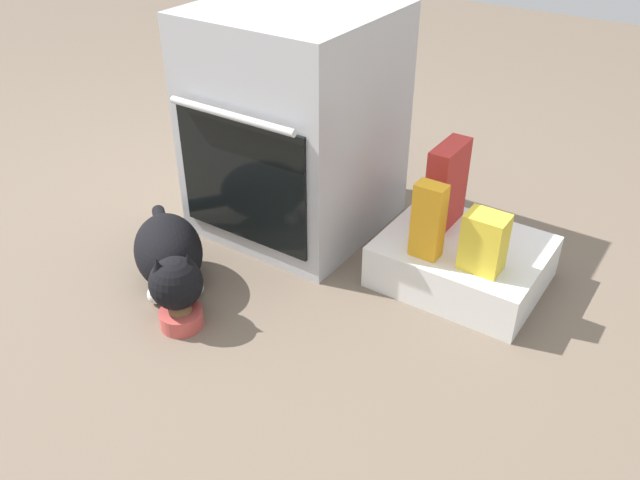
{
  "coord_description": "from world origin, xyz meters",
  "views": [
    {
      "loc": [
        1.28,
        -1.28,
        1.27
      ],
      "look_at": [
        0.39,
        0.03,
        0.25
      ],
      "focal_mm": 36.9,
      "sensor_mm": 36.0,
      "label": 1
    }
  ],
  "objects_px": {
    "juice_carton": "(428,221)",
    "cat": "(170,257)",
    "food_bowl": "(181,316)",
    "cereal_box": "(446,186)",
    "oven": "(295,123)",
    "snack_bag": "(484,242)",
    "pantry_cabinet": "(462,262)"
  },
  "relations": [
    {
      "from": "juice_carton",
      "to": "cat",
      "type": "bearing_deg",
      "value": -147.37
    },
    {
      "from": "food_bowl",
      "to": "cereal_box",
      "type": "xyz_separation_m",
      "value": [
        0.48,
        0.74,
        0.25
      ]
    },
    {
      "from": "juice_carton",
      "to": "oven",
      "type": "bearing_deg",
      "value": 166.11
    },
    {
      "from": "cat",
      "to": "juice_carton",
      "type": "bearing_deg",
      "value": 70.92
    },
    {
      "from": "cereal_box",
      "to": "snack_bag",
      "type": "relative_size",
      "value": 1.56
    },
    {
      "from": "cereal_box",
      "to": "juice_carton",
      "type": "distance_m",
      "value": 0.2
    },
    {
      "from": "oven",
      "to": "food_bowl",
      "type": "bearing_deg",
      "value": -84.11
    },
    {
      "from": "snack_bag",
      "to": "oven",
      "type": "bearing_deg",
      "value": 171.17
    },
    {
      "from": "cereal_box",
      "to": "snack_bag",
      "type": "height_order",
      "value": "cereal_box"
    },
    {
      "from": "snack_bag",
      "to": "juice_carton",
      "type": "xyz_separation_m",
      "value": [
        -0.17,
        -0.03,
        0.03
      ]
    },
    {
      "from": "food_bowl",
      "to": "cereal_box",
      "type": "height_order",
      "value": "cereal_box"
    },
    {
      "from": "snack_bag",
      "to": "juice_carton",
      "type": "height_order",
      "value": "juice_carton"
    },
    {
      "from": "pantry_cabinet",
      "to": "cat",
      "type": "height_order",
      "value": "cat"
    },
    {
      "from": "snack_bag",
      "to": "juice_carton",
      "type": "bearing_deg",
      "value": -170.44
    },
    {
      "from": "pantry_cabinet",
      "to": "oven",
      "type": "bearing_deg",
      "value": 178.68
    },
    {
      "from": "oven",
      "to": "juice_carton",
      "type": "height_order",
      "value": "oven"
    },
    {
      "from": "pantry_cabinet",
      "to": "snack_bag",
      "type": "distance_m",
      "value": 0.21
    },
    {
      "from": "cat",
      "to": "juice_carton",
      "type": "distance_m",
      "value": 0.8
    },
    {
      "from": "cereal_box",
      "to": "snack_bag",
      "type": "bearing_deg",
      "value": -39.87
    },
    {
      "from": "oven",
      "to": "snack_bag",
      "type": "distance_m",
      "value": 0.78
    },
    {
      "from": "oven",
      "to": "pantry_cabinet",
      "type": "relative_size",
      "value": 1.55
    },
    {
      "from": "cat",
      "to": "snack_bag",
      "type": "bearing_deg",
      "value": 66.89
    },
    {
      "from": "cat",
      "to": "cereal_box",
      "type": "bearing_deg",
      "value": 82.99
    },
    {
      "from": "oven",
      "to": "snack_bag",
      "type": "xyz_separation_m",
      "value": [
        0.75,
        -0.12,
        -0.15
      ]
    },
    {
      "from": "food_bowl",
      "to": "cat",
      "type": "distance_m",
      "value": 0.21
    },
    {
      "from": "pantry_cabinet",
      "to": "snack_bag",
      "type": "height_order",
      "value": "snack_bag"
    },
    {
      "from": "juice_carton",
      "to": "cereal_box",
      "type": "bearing_deg",
      "value": 100.08
    },
    {
      "from": "cereal_box",
      "to": "oven",
      "type": "bearing_deg",
      "value": -174.66
    },
    {
      "from": "cereal_box",
      "to": "juice_carton",
      "type": "relative_size",
      "value": 1.17
    },
    {
      "from": "pantry_cabinet",
      "to": "cereal_box",
      "type": "height_order",
      "value": "cereal_box"
    },
    {
      "from": "cereal_box",
      "to": "pantry_cabinet",
      "type": "bearing_deg",
      "value": -31.38
    },
    {
      "from": "food_bowl",
      "to": "cereal_box",
      "type": "distance_m",
      "value": 0.92
    }
  ]
}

